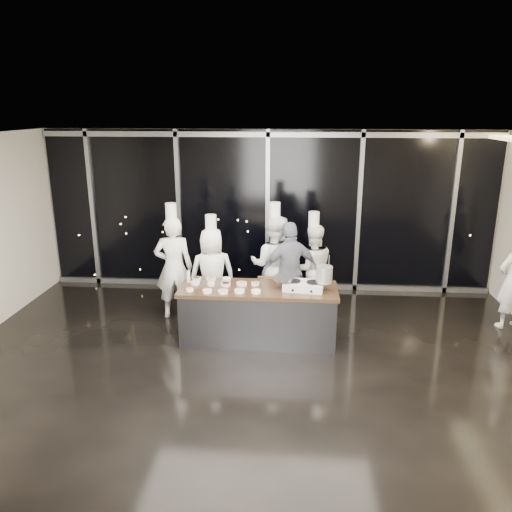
{
  "coord_description": "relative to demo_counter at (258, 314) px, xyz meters",
  "views": [
    {
      "loc": [
        0.54,
        -6.39,
        3.6
      ],
      "look_at": [
        -0.06,
        1.2,
        1.32
      ],
      "focal_mm": 35.0,
      "sensor_mm": 36.0,
      "label": 1
    }
  ],
  "objects": [
    {
      "name": "frying_pan",
      "position": [
        0.38,
        0.0,
        0.61
      ],
      "size": [
        0.58,
        0.36,
        0.05
      ],
      "rotation": [
        0.0,
        0.0,
        -0.13
      ],
      "color": "gray",
      "rests_on": "stove"
    },
    {
      "name": "chef_center",
      "position": [
        0.2,
        1.16,
        0.46
      ],
      "size": [
        0.96,
        0.79,
        2.03
      ],
      "rotation": [
        0.0,
        0.0,
        3.01
      ],
      "color": "white",
      "rests_on": "ground"
    },
    {
      "name": "stock_pot",
      "position": [
        1.01,
        -0.06,
        0.71
      ],
      "size": [
        0.28,
        0.28,
        0.25
      ],
      "primitive_type": "cylinder",
      "rotation": [
        0.0,
        0.0,
        -0.13
      ],
      "color": "silver",
      "rests_on": "stove"
    },
    {
      "name": "chef_far_left",
      "position": [
        -1.55,
        0.86,
        0.48
      ],
      "size": [
        0.72,
        0.53,
        2.05
      ],
      "rotation": [
        0.0,
        0.0,
        3.29
      ],
      "color": "white",
      "rests_on": "ground"
    },
    {
      "name": "chef_left",
      "position": [
        -0.87,
        0.85,
        0.38
      ],
      "size": [
        0.91,
        0.72,
        1.86
      ],
      "rotation": [
        0.0,
        0.0,
        3.43
      ],
      "color": "white",
      "rests_on": "ground"
    },
    {
      "name": "window_wall",
      "position": [
        0.0,
        2.53,
        1.14
      ],
      "size": [
        8.9,
        0.11,
        3.2
      ],
      "color": "black",
      "rests_on": "ground"
    },
    {
      "name": "ground",
      "position": [
        0.0,
        -0.9,
        -0.45
      ],
      "size": [
        9.0,
        9.0,
        0.0
      ],
      "primitive_type": "plane",
      "color": "black",
      "rests_on": "ground"
    },
    {
      "name": "prep_bowls",
      "position": [
        -0.56,
        -0.0,
        0.47
      ],
      "size": [
        1.16,
        0.71,
        0.05
      ],
      "color": "white",
      "rests_on": "demo_counter"
    },
    {
      "name": "room_shell",
      "position": [
        0.18,
        -0.9,
        1.79
      ],
      "size": [
        9.02,
        7.02,
        3.21
      ],
      "color": "beige",
      "rests_on": "ground"
    },
    {
      "name": "stove",
      "position": [
        0.7,
        -0.03,
        0.51
      ],
      "size": [
        0.65,
        0.45,
        0.14
      ],
      "rotation": [
        0.0,
        0.0,
        -0.13
      ],
      "color": "silver",
      "rests_on": "demo_counter"
    },
    {
      "name": "demo_counter",
      "position": [
        0.0,
        0.0,
        0.0
      ],
      "size": [
        2.46,
        0.86,
        0.9
      ],
      "color": "#37373C",
      "rests_on": "ground"
    },
    {
      "name": "squeeze_bottle",
      "position": [
        -1.14,
        0.17,
        0.55
      ],
      "size": [
        0.06,
        0.06,
        0.21
      ],
      "color": "silver",
      "rests_on": "demo_counter"
    },
    {
      "name": "chef_right",
      "position": [
        0.88,
        1.32,
        0.37
      ],
      "size": [
        0.9,
        0.78,
        1.85
      ],
      "rotation": [
        0.0,
        0.0,
        3.37
      ],
      "color": "white",
      "rests_on": "ground"
    },
    {
      "name": "guest",
      "position": [
        0.48,
        0.94,
        0.42
      ],
      "size": [
        1.11,
        0.75,
        1.74
      ],
      "rotation": [
        0.0,
        0.0,
        3.49
      ],
      "color": "#131C36",
      "rests_on": "ground"
    }
  ]
}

